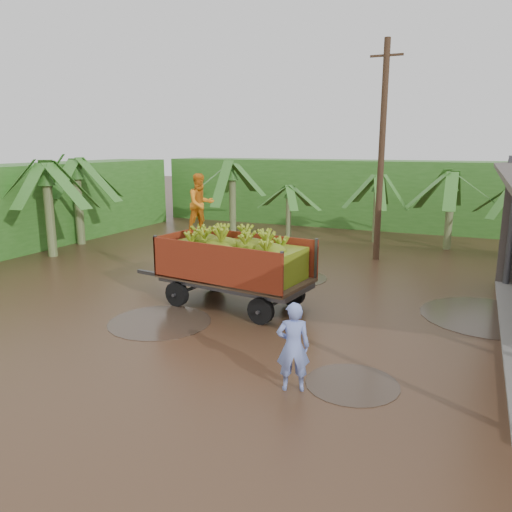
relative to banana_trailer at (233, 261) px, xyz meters
The scene contains 7 objects.
ground 2.26m from the banana_trailer, 11.88° to the right, with size 100.00×100.00×0.00m, color black.
hedge_north 15.63m from the banana_trailer, 90.66° to the left, with size 22.00×3.00×3.60m, color #2D661E.
hedge_west 12.72m from the banana_trailer, 163.46° to the left, with size 3.00×18.00×3.60m, color #2D661E.
banana_trailer is the anchor object (origin of this frame).
man_blue 5.14m from the banana_trailer, 51.49° to the right, with size 0.62×0.40×1.69m, color #778BD8.
utility_pole 8.43m from the banana_trailer, 70.97° to the left, with size 1.20×0.24×8.22m.
banana_plants 7.14m from the banana_trailer, 143.77° to the left, with size 20.71×20.61×4.15m.
Camera 1 is at (4.17, -11.67, 4.44)m, focal length 35.00 mm.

